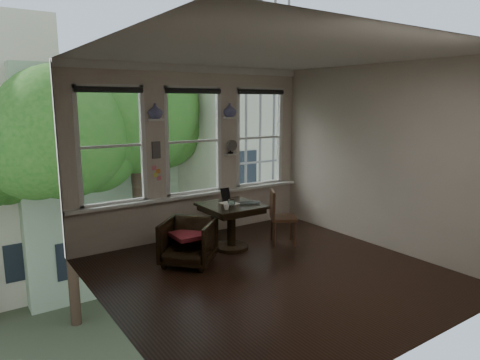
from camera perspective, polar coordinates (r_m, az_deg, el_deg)
ground at (r=6.18m, az=4.11°, el=-12.38°), size 4.50×4.50×0.00m
ceiling at (r=5.73m, az=4.52°, el=16.47°), size 4.50×4.50×0.00m
wall_back at (r=7.64m, az=-6.33°, el=3.66°), size 4.50×0.00×4.50m
wall_front at (r=4.28m, az=23.48°, el=-2.52°), size 4.50×0.00×4.50m
wall_left at (r=4.72m, az=-17.55°, el=-1.00°), size 0.00×4.50×4.50m
wall_right at (r=7.38m, az=18.10°, el=2.96°), size 0.00×4.50×4.50m
window_left at (r=7.05m, az=-16.83°, el=4.34°), size 1.10×0.12×1.90m
window_center at (r=7.62m, az=-6.36°, el=5.15°), size 1.10×0.12×1.90m
window_right at (r=8.39m, az=2.44°, el=5.69°), size 1.10×0.12×1.90m
shelf_left at (r=7.18m, az=-11.19°, el=7.90°), size 0.26×0.16×0.03m
shelf_right at (r=7.87m, az=-1.36°, el=8.30°), size 0.26×0.16×0.03m
intercom at (r=7.25m, az=-11.15°, el=3.96°), size 0.14×0.06×0.28m
sticky_notes at (r=7.30m, az=-11.07°, el=1.23°), size 0.16×0.01×0.24m
desk_fan at (r=7.90m, az=-1.27°, el=4.16°), size 0.20×0.20×0.24m
vase_left at (r=7.18m, az=-11.23°, el=9.01°), size 0.24×0.24×0.25m
vase_right at (r=7.87m, az=-1.37°, el=9.31°), size 0.24×0.24×0.25m
table at (r=7.03m, az=-1.17°, el=-6.24°), size 0.90×0.90×0.75m
armchair_left at (r=6.44m, az=-6.90°, el=-8.23°), size 1.04×1.04×0.68m
cushion_red at (r=6.41m, az=-6.93°, el=-7.30°), size 0.45×0.45×0.06m
side_chair_right at (r=7.31m, az=5.80°, el=-4.97°), size 0.58×0.58×0.92m
laptop at (r=6.93m, az=1.43°, el=-3.17°), size 0.40×0.35×0.03m
mug at (r=6.60m, az=-1.81°, el=-3.60°), size 0.11×0.11×0.09m
drinking_glass at (r=6.84m, az=-1.14°, el=-3.04°), size 0.16×0.16×0.10m
tablet at (r=7.16m, az=-1.94°, el=-1.95°), size 0.16×0.08×0.22m
papers at (r=7.01m, az=-1.40°, el=-3.11°), size 0.29×0.34×0.00m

